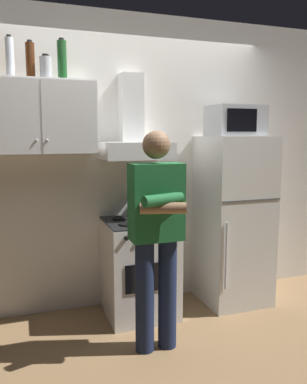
% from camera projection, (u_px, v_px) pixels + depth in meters
% --- Properties ---
extents(ground_plane, '(7.00, 7.00, 0.00)m').
position_uv_depth(ground_plane, '(154.00, 325.00, 3.33)').
color(ground_plane, olive).
extents(back_wall_tiled, '(4.80, 0.10, 2.70)m').
position_uv_depth(back_wall_tiled, '(133.00, 163.00, 3.70)').
color(back_wall_tiled, silver).
rests_on(back_wall_tiled, ground_plane).
extents(upper_cabinet, '(0.90, 0.37, 0.60)m').
position_uv_depth(upper_cabinet, '(40.00, 118.00, 3.15)').
color(upper_cabinet, silver).
extents(stove_oven, '(0.60, 0.62, 0.87)m').
position_uv_depth(stove_oven, '(139.00, 268.00, 3.48)').
color(stove_oven, white).
rests_on(stove_oven, ground_plane).
extents(range_hood, '(0.60, 0.44, 0.75)m').
position_uv_depth(range_hood, '(134.00, 136.00, 3.43)').
color(range_hood, white).
extents(refrigerator, '(0.60, 0.62, 1.60)m').
position_uv_depth(refrigerator, '(233.00, 220.00, 3.74)').
color(refrigerator, white).
rests_on(refrigerator, ground_plane).
extents(microwave, '(0.48, 0.37, 0.28)m').
position_uv_depth(microwave, '(235.00, 121.00, 3.62)').
color(microwave, '#B7BABF').
rests_on(microwave, refrigerator).
extents(person_standing, '(0.38, 0.33, 1.64)m').
position_uv_depth(person_standing, '(156.00, 233.00, 2.83)').
color(person_standing, '#192342').
rests_on(person_standing, ground_plane).
extents(bottle_wine_green, '(0.08, 0.08, 0.34)m').
position_uv_depth(bottle_wine_green, '(62.00, 60.00, 3.16)').
color(bottle_wine_green, '#19471E').
rests_on(bottle_wine_green, upper_cabinet).
extents(bottle_canister_steel, '(0.10, 0.10, 0.19)m').
position_uv_depth(bottle_canister_steel, '(46.00, 68.00, 3.09)').
color(bottle_canister_steel, '#B2B5BA').
rests_on(bottle_canister_steel, upper_cabinet).
extents(bottle_rum_dark, '(0.07, 0.07, 0.30)m').
position_uv_depth(bottle_rum_dark, '(30.00, 61.00, 3.09)').
color(bottle_rum_dark, '#47230F').
rests_on(bottle_rum_dark, upper_cabinet).
extents(bottle_vodka_clear, '(0.06, 0.06, 0.33)m').
position_uv_depth(bottle_vodka_clear, '(10.00, 58.00, 3.03)').
color(bottle_vodka_clear, silver).
rests_on(bottle_vodka_clear, upper_cabinet).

